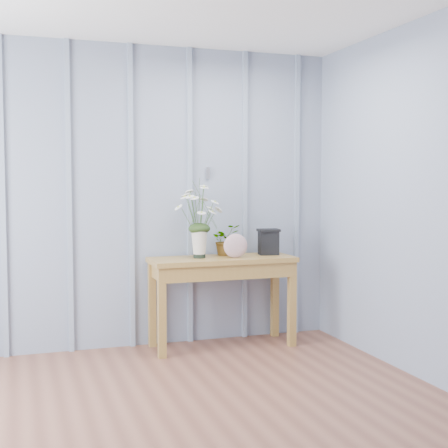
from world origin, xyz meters
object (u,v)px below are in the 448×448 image
object	(u,v)px
sideboard	(222,271)
daisy_vase	(199,210)
felt_disc_vessel	(235,246)
carved_box	(269,242)

from	to	relation	value
sideboard	daisy_vase	bearing A→B (deg)	175.76
sideboard	felt_disc_vessel	world-z (taller)	felt_disc_vessel
felt_disc_vessel	carved_box	distance (m)	0.36
felt_disc_vessel	carved_box	xyz separation A→B (m)	(0.34, 0.12, 0.01)
felt_disc_vessel	sideboard	bearing A→B (deg)	146.78
daisy_vase	carved_box	distance (m)	0.68
sideboard	felt_disc_vessel	xyz separation A→B (m)	(0.09, -0.08, 0.21)
sideboard	carved_box	world-z (taller)	carved_box
daisy_vase	felt_disc_vessel	distance (m)	0.42
daisy_vase	sideboard	bearing A→B (deg)	-4.24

